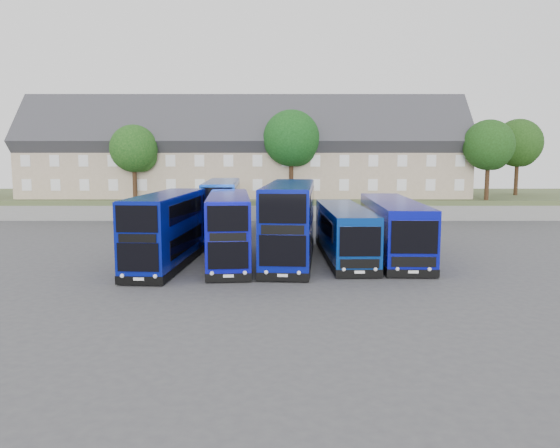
% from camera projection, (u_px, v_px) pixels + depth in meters
% --- Properties ---
extents(ground, '(120.00, 120.00, 0.00)m').
position_uv_depth(ground, '(266.00, 271.00, 31.33)').
color(ground, '#414146').
rests_on(ground, ground).
extents(retaining_wall, '(70.00, 0.40, 1.50)m').
position_uv_depth(retaining_wall, '(272.00, 213.00, 55.04)').
color(retaining_wall, slate).
rests_on(retaining_wall, ground).
extents(earth_bank, '(80.00, 20.00, 2.00)m').
position_uv_depth(earth_bank, '(273.00, 202.00, 64.93)').
color(earth_bank, '#4E5B33').
rests_on(earth_bank, ground).
extents(terrace_row, '(48.00, 10.40, 11.20)m').
position_uv_depth(terrace_row, '(245.00, 155.00, 60.26)').
color(terrace_row, tan).
rests_on(terrace_row, earth_bank).
extents(dd_front_left, '(3.24, 10.91, 4.28)m').
position_uv_depth(dd_front_left, '(167.00, 231.00, 32.55)').
color(dd_front_left, '#071283').
rests_on(dd_front_left, ground).
extents(dd_front_mid, '(3.31, 10.74, 4.20)m').
position_uv_depth(dd_front_mid, '(229.00, 230.00, 33.15)').
color(dd_front_mid, '#090CA7').
rests_on(dd_front_mid, ground).
extents(dd_front_right, '(3.74, 12.29, 4.82)m').
position_uv_depth(dd_front_right, '(290.00, 223.00, 33.99)').
color(dd_front_right, '#071189').
rests_on(dd_front_right, ground).
extents(dd_rear_left, '(3.04, 11.34, 4.47)m').
position_uv_depth(dd_rear_left, '(222.00, 209.00, 44.66)').
color(dd_rear_left, '#08349C').
rests_on(dd_rear_left, ground).
extents(dd_rear_right, '(3.09, 10.68, 4.19)m').
position_uv_depth(dd_rear_right, '(290.00, 208.00, 46.57)').
color(dd_rear_right, '#071F90').
rests_on(dd_rear_right, ground).
extents(coach_east_a, '(2.83, 12.14, 3.30)m').
position_uv_depth(coach_east_a, '(344.00, 233.00, 34.89)').
color(coach_east_a, navy).
rests_on(coach_east_a, ground).
extents(coach_east_b, '(3.31, 13.50, 3.67)m').
position_uv_depth(coach_east_b, '(393.00, 229.00, 35.57)').
color(coach_east_b, '#080D9A').
rests_on(coach_east_b, ground).
extents(tree_west, '(4.80, 4.80, 7.65)m').
position_uv_depth(tree_west, '(135.00, 150.00, 55.33)').
color(tree_west, '#382314').
rests_on(tree_west, earth_bank).
extents(tree_mid, '(5.76, 5.76, 9.18)m').
position_uv_depth(tree_mid, '(293.00, 140.00, 55.71)').
color(tree_mid, '#382314').
rests_on(tree_mid, earth_bank).
extents(tree_east, '(5.12, 5.12, 8.16)m').
position_uv_depth(tree_east, '(490.00, 147.00, 55.31)').
color(tree_east, '#382314').
rests_on(tree_east, earth_bank).
extents(tree_far, '(5.44, 5.44, 8.67)m').
position_uv_depth(tree_far, '(519.00, 145.00, 62.22)').
color(tree_far, '#382314').
rests_on(tree_far, earth_bank).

